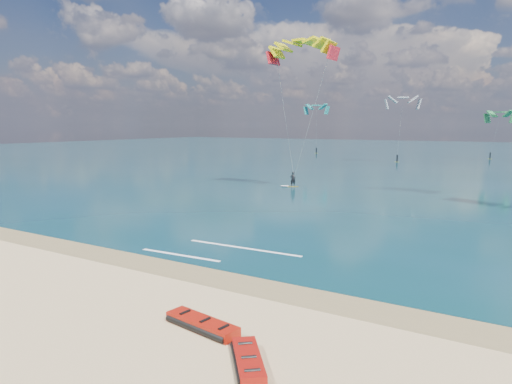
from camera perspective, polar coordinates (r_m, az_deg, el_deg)
ground at (r=56.33m, az=16.91°, el=0.56°), size 320.00×320.00×0.00m
wet_sand_strip at (r=22.91m, az=-6.34°, el=-10.31°), size 320.00×2.40×0.01m
sea at (r=119.23m, az=24.34°, el=4.14°), size 320.00×200.00×0.04m
packed_kite_left at (r=17.39m, az=-6.74°, el=-16.62°), size 3.42×1.67×0.43m
packed_kite_mid at (r=14.98m, az=-0.97°, el=-20.92°), size 2.60×2.83×0.41m
kitesurfer_main at (r=51.01m, az=5.22°, el=10.28°), size 9.57×6.17×17.34m
shoreline_foam at (r=26.95m, az=-4.74°, el=-7.33°), size 8.73×3.62×0.01m
distant_kites at (r=97.41m, az=23.66°, el=6.72°), size 80.10×22.58×12.33m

